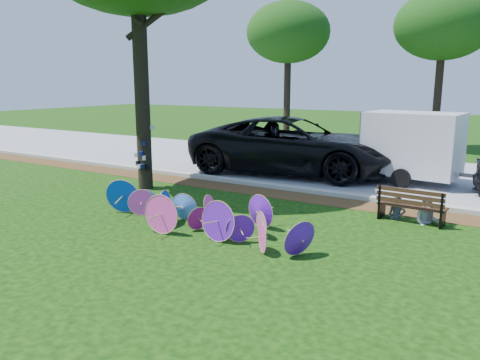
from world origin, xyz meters
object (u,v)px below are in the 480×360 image
object	(u,v)px
black_van	(292,146)
person_right	(429,197)
person_left	(398,196)
parasol_pile	(193,212)
park_bench	(412,205)
cargo_trailer	(413,143)

from	to	relation	value
black_van	person_right	xyz separation A→B (m)	(5.34, -3.92, -0.38)
person_left	parasol_pile	bearing A→B (deg)	-143.48
black_van	park_bench	bearing A→B (deg)	-136.43
parasol_pile	cargo_trailer	world-z (taller)	cargo_trailer
park_bench	person_left	world-z (taller)	person_left
cargo_trailer	person_right	world-z (taller)	cargo_trailer
black_van	cargo_trailer	world-z (taller)	cargo_trailer
cargo_trailer	park_bench	xyz separation A→B (m)	(0.97, -4.51, -0.88)
parasol_pile	black_van	bearing A→B (deg)	97.54
black_van	cargo_trailer	bearing A→B (deg)	-90.30
black_van	person_right	distance (m)	6.64
parasol_pile	park_bench	bearing A→B (deg)	37.81
park_bench	person_left	size ratio (longest dim) A/B	1.40
park_bench	person_left	distance (m)	0.38
person_left	park_bench	bearing A→B (deg)	-12.40
parasol_pile	black_van	distance (m)	7.21
park_bench	person_right	xyz separation A→B (m)	(0.35, 0.05, 0.22)
black_van	cargo_trailer	size ratio (longest dim) A/B	2.55
park_bench	person_left	xyz separation A→B (m)	(-0.35, 0.05, 0.15)
park_bench	parasol_pile	bearing A→B (deg)	-139.00
person_left	person_right	bearing A→B (deg)	-4.27
parasol_pile	person_left	distance (m)	4.89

